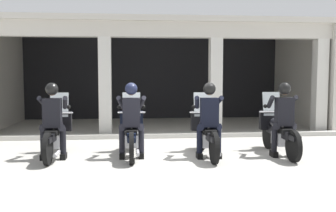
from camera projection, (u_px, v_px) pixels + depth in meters
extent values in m
plane|color=#A8A59E|center=(159.00, 134.00, 11.30)|extent=(80.00, 80.00, 0.00)
cube|color=black|center=(153.00, 78.00, 15.29)|extent=(10.52, 0.24, 3.24)
cube|color=#BCB7AD|center=(161.00, 30.00, 10.80)|extent=(10.52, 0.36, 0.44)
cube|color=#BCB7AD|center=(156.00, 28.00, 12.89)|extent=(10.52, 4.96, 0.16)
cube|color=#BCB7AD|center=(0.00, 79.00, 12.55)|extent=(0.30, 4.96, 3.24)
cube|color=#BCB7AD|center=(301.00, 78.00, 13.51)|extent=(0.30, 4.96, 3.24)
cube|color=beige|center=(105.00, 87.00, 10.78)|extent=(0.35, 0.36, 2.80)
cube|color=beige|center=(215.00, 87.00, 11.08)|extent=(0.35, 0.36, 2.80)
cube|color=beige|center=(320.00, 86.00, 11.38)|extent=(0.35, 0.36, 2.80)
cube|color=#B7B5AD|center=(162.00, 136.00, 10.55)|extent=(10.12, 0.24, 0.12)
cylinder|color=black|center=(61.00, 137.00, 8.71)|extent=(0.09, 0.64, 0.64)
cylinder|color=black|center=(48.00, 149.00, 7.32)|extent=(0.09, 0.64, 0.64)
cube|color=black|center=(61.00, 128.00, 8.69)|extent=(0.14, 0.44, 0.08)
cube|color=silver|center=(54.00, 141.00, 7.96)|extent=(0.28, 0.44, 0.28)
cube|color=black|center=(55.00, 134.00, 8.00)|extent=(0.18, 1.24, 0.16)
ellipsoid|color=black|center=(57.00, 124.00, 8.20)|extent=(0.26, 0.48, 0.22)
cube|color=black|center=(53.00, 132.00, 7.81)|extent=(0.24, 0.52, 0.10)
cube|color=black|center=(48.00, 139.00, 7.36)|extent=(0.16, 0.48, 0.10)
cylinder|color=silver|center=(60.00, 127.00, 8.63)|extent=(0.05, 0.24, 0.53)
cube|color=black|center=(60.00, 121.00, 8.56)|extent=(0.52, 0.16, 0.44)
sphere|color=silver|center=(61.00, 120.00, 8.65)|extent=(0.18, 0.18, 0.18)
cube|color=silver|center=(59.00, 105.00, 8.51)|extent=(0.40, 0.14, 0.54)
cylinder|color=silver|center=(59.00, 113.00, 8.44)|extent=(0.62, 0.04, 0.04)
cylinder|color=silver|center=(57.00, 153.00, 7.64)|extent=(0.07, 0.55, 0.07)
cube|color=black|center=(52.00, 113.00, 7.76)|extent=(0.36, 0.22, 0.60)
cube|color=#591414|center=(53.00, 111.00, 7.88)|extent=(0.05, 0.02, 0.32)
sphere|color=#936B51|center=(52.00, 91.00, 7.74)|extent=(0.21, 0.21, 0.21)
sphere|color=black|center=(52.00, 89.00, 7.74)|extent=(0.26, 0.26, 0.26)
cylinder|color=black|center=(60.00, 128.00, 7.82)|extent=(0.26, 0.29, 0.17)
cylinder|color=black|center=(63.00, 141.00, 7.85)|extent=(0.12, 0.12, 0.53)
cube|color=black|center=(64.00, 156.00, 7.88)|extent=(0.11, 0.26, 0.12)
cylinder|color=black|center=(46.00, 128.00, 7.79)|extent=(0.26, 0.29, 0.17)
cylinder|color=black|center=(43.00, 141.00, 7.81)|extent=(0.12, 0.12, 0.53)
cube|color=black|center=(44.00, 157.00, 7.85)|extent=(0.11, 0.26, 0.12)
cylinder|color=black|center=(65.00, 103.00, 7.99)|extent=(0.19, 0.48, 0.31)
sphere|color=black|center=(69.00, 107.00, 8.21)|extent=(0.09, 0.09, 0.09)
cylinder|color=black|center=(44.00, 103.00, 7.95)|extent=(0.19, 0.48, 0.31)
sphere|color=black|center=(44.00, 107.00, 8.17)|extent=(0.09, 0.09, 0.09)
cylinder|color=black|center=(132.00, 136.00, 8.80)|extent=(0.09, 0.64, 0.64)
cylinder|color=black|center=(132.00, 148.00, 7.41)|extent=(0.09, 0.64, 0.64)
cube|color=black|center=(132.00, 128.00, 8.79)|extent=(0.14, 0.44, 0.08)
cube|color=silver|center=(132.00, 140.00, 8.05)|extent=(0.28, 0.44, 0.28)
cube|color=black|center=(132.00, 133.00, 8.09)|extent=(0.18, 1.24, 0.16)
ellipsoid|color=black|center=(132.00, 124.00, 8.30)|extent=(0.26, 0.48, 0.22)
cube|color=black|center=(132.00, 131.00, 7.91)|extent=(0.24, 0.52, 0.10)
cube|color=black|center=(132.00, 139.00, 7.46)|extent=(0.16, 0.48, 0.10)
cylinder|color=silver|center=(132.00, 127.00, 8.72)|extent=(0.05, 0.24, 0.53)
cube|color=black|center=(132.00, 121.00, 8.65)|extent=(0.52, 0.16, 0.44)
sphere|color=silver|center=(132.00, 119.00, 8.75)|extent=(0.18, 0.18, 0.18)
cube|color=silver|center=(131.00, 104.00, 8.60)|extent=(0.40, 0.14, 0.54)
cylinder|color=silver|center=(131.00, 112.00, 8.54)|extent=(0.62, 0.04, 0.04)
cylinder|color=silver|center=(138.00, 152.00, 7.73)|extent=(0.07, 0.55, 0.07)
cube|color=black|center=(131.00, 112.00, 7.86)|extent=(0.36, 0.22, 0.60)
cube|color=black|center=(131.00, 111.00, 7.97)|extent=(0.05, 0.02, 0.32)
sphere|color=#936B51|center=(131.00, 90.00, 7.84)|extent=(0.21, 0.21, 0.21)
sphere|color=#191E38|center=(131.00, 89.00, 7.84)|extent=(0.26, 0.26, 0.26)
cylinder|color=black|center=(138.00, 127.00, 7.92)|extent=(0.26, 0.29, 0.17)
cylinder|color=black|center=(141.00, 140.00, 7.94)|extent=(0.12, 0.12, 0.53)
cube|color=black|center=(141.00, 155.00, 7.98)|extent=(0.11, 0.26, 0.12)
cylinder|color=black|center=(125.00, 127.00, 7.89)|extent=(0.26, 0.29, 0.17)
cylinder|color=black|center=(122.00, 140.00, 7.91)|extent=(0.12, 0.12, 0.53)
cube|color=black|center=(122.00, 156.00, 7.94)|extent=(0.11, 0.26, 0.12)
cylinder|color=black|center=(142.00, 102.00, 8.09)|extent=(0.19, 0.48, 0.31)
sphere|color=black|center=(143.00, 107.00, 8.31)|extent=(0.09, 0.09, 0.09)
cylinder|color=black|center=(121.00, 102.00, 8.05)|extent=(0.19, 0.48, 0.31)
sphere|color=black|center=(119.00, 107.00, 8.26)|extent=(0.09, 0.09, 0.09)
cylinder|color=black|center=(201.00, 136.00, 8.82)|extent=(0.09, 0.64, 0.64)
cylinder|color=black|center=(214.00, 148.00, 7.43)|extent=(0.09, 0.64, 0.64)
cube|color=black|center=(201.00, 127.00, 8.80)|extent=(0.14, 0.44, 0.08)
cube|color=silver|center=(208.00, 140.00, 8.07)|extent=(0.28, 0.44, 0.28)
cube|color=black|center=(207.00, 133.00, 8.11)|extent=(0.18, 1.24, 0.16)
ellipsoid|color=black|center=(205.00, 124.00, 8.31)|extent=(0.26, 0.48, 0.22)
cube|color=black|center=(209.00, 131.00, 7.92)|extent=(0.24, 0.52, 0.10)
cube|color=black|center=(214.00, 138.00, 7.47)|extent=(0.16, 0.48, 0.10)
cylinder|color=silver|center=(202.00, 126.00, 8.74)|extent=(0.05, 0.24, 0.53)
cube|color=black|center=(202.00, 121.00, 8.67)|extent=(0.52, 0.16, 0.44)
sphere|color=silver|center=(202.00, 119.00, 8.76)|extent=(0.18, 0.18, 0.18)
cube|color=silver|center=(203.00, 104.00, 8.62)|extent=(0.40, 0.14, 0.54)
cylinder|color=silver|center=(203.00, 112.00, 8.55)|extent=(0.62, 0.04, 0.04)
cylinder|color=silver|center=(217.00, 152.00, 7.75)|extent=(0.07, 0.55, 0.07)
cube|color=black|center=(209.00, 112.00, 7.87)|extent=(0.36, 0.22, 0.60)
cube|color=#591414|center=(208.00, 111.00, 7.99)|extent=(0.05, 0.02, 0.32)
sphere|color=tan|center=(209.00, 90.00, 7.85)|extent=(0.21, 0.21, 0.21)
sphere|color=black|center=(209.00, 89.00, 7.85)|extent=(0.26, 0.26, 0.26)
cylinder|color=black|center=(216.00, 127.00, 7.93)|extent=(0.26, 0.29, 0.17)
cylinder|color=black|center=(218.00, 140.00, 7.96)|extent=(0.12, 0.12, 0.53)
cube|color=black|center=(218.00, 155.00, 7.99)|extent=(0.11, 0.26, 0.12)
cylinder|color=black|center=(202.00, 127.00, 7.90)|extent=(0.26, 0.29, 0.17)
cylinder|color=black|center=(199.00, 140.00, 7.92)|extent=(0.12, 0.12, 0.53)
cube|color=black|center=(199.00, 156.00, 7.96)|extent=(0.11, 0.26, 0.12)
cylinder|color=black|center=(217.00, 102.00, 8.10)|extent=(0.19, 0.48, 0.31)
sphere|color=black|center=(217.00, 107.00, 8.33)|extent=(0.09, 0.09, 0.09)
cylinder|color=black|center=(197.00, 102.00, 8.06)|extent=(0.19, 0.48, 0.31)
sphere|color=black|center=(194.00, 107.00, 8.28)|extent=(0.09, 0.09, 0.09)
cylinder|color=black|center=(269.00, 135.00, 8.97)|extent=(0.09, 0.64, 0.64)
cylinder|color=black|center=(294.00, 146.00, 7.58)|extent=(0.09, 0.64, 0.64)
cube|color=black|center=(269.00, 127.00, 8.95)|extent=(0.14, 0.44, 0.08)
cube|color=silver|center=(281.00, 139.00, 8.22)|extent=(0.28, 0.44, 0.28)
cube|color=black|center=(280.00, 132.00, 8.26)|extent=(0.18, 1.24, 0.16)
ellipsoid|color=black|center=(277.00, 123.00, 8.46)|extent=(0.26, 0.48, 0.22)
cube|color=black|center=(284.00, 130.00, 8.08)|extent=(0.24, 0.52, 0.10)
cube|color=black|center=(293.00, 137.00, 7.63)|extent=(0.16, 0.48, 0.10)
cylinder|color=silver|center=(270.00, 126.00, 8.89)|extent=(0.05, 0.24, 0.53)
cube|color=black|center=(271.00, 120.00, 8.82)|extent=(0.52, 0.16, 0.44)
sphere|color=silver|center=(269.00, 119.00, 8.92)|extent=(0.18, 0.18, 0.18)
cube|color=silver|center=(271.00, 104.00, 8.77)|extent=(0.40, 0.14, 0.54)
cylinder|color=silver|center=(273.00, 112.00, 8.70)|extent=(0.62, 0.04, 0.04)
cylinder|color=silver|center=(293.00, 150.00, 7.90)|extent=(0.07, 0.55, 0.07)
cube|color=black|center=(284.00, 112.00, 8.02)|extent=(0.36, 0.22, 0.60)
cube|color=black|center=(282.00, 110.00, 8.14)|extent=(0.05, 0.02, 0.32)
sphere|color=#936B51|center=(285.00, 90.00, 8.01)|extent=(0.21, 0.21, 0.21)
sphere|color=black|center=(285.00, 89.00, 8.00)|extent=(0.26, 0.26, 0.26)
cylinder|color=black|center=(290.00, 126.00, 8.08)|extent=(0.26, 0.29, 0.17)
cylinder|color=black|center=(292.00, 139.00, 8.11)|extent=(0.12, 0.12, 0.53)
cube|color=black|center=(292.00, 154.00, 8.15)|extent=(0.11, 0.26, 0.12)
cylinder|color=black|center=(277.00, 126.00, 8.06)|extent=(0.26, 0.29, 0.17)
cylinder|color=black|center=(274.00, 139.00, 8.07)|extent=(0.12, 0.12, 0.53)
cube|color=black|center=(274.00, 154.00, 8.11)|extent=(0.11, 0.26, 0.12)
cylinder|color=black|center=(290.00, 102.00, 8.26)|extent=(0.19, 0.48, 0.31)
sphere|color=black|center=(288.00, 106.00, 8.48)|extent=(0.09, 0.09, 0.09)
cylinder|color=black|center=(271.00, 102.00, 8.22)|extent=(0.19, 0.48, 0.31)
sphere|color=black|center=(265.00, 106.00, 8.43)|extent=(0.09, 0.09, 0.09)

